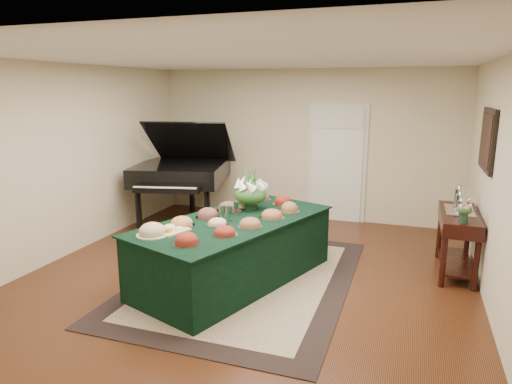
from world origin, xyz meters
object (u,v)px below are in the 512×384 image
(floral_centerpiece, at_px, (250,190))
(grand_piano, at_px, (182,171))
(mahogany_sideboard, at_px, (458,227))
(buffet_table, at_px, (235,250))

(floral_centerpiece, distance_m, grand_piano, 2.44)
(floral_centerpiece, bearing_deg, mahogany_sideboard, 13.98)
(buffet_table, height_order, grand_piano, grand_piano)
(buffet_table, xyz_separation_m, floral_centerpiece, (0.02, 0.52, 0.66))
(grand_piano, relative_size, mahogany_sideboard, 1.68)
(floral_centerpiece, bearing_deg, buffet_table, -92.02)
(floral_centerpiece, relative_size, mahogany_sideboard, 0.37)
(floral_centerpiece, bearing_deg, grand_piano, 139.70)
(mahogany_sideboard, bearing_deg, grand_piano, 168.21)
(grand_piano, bearing_deg, buffet_table, -48.76)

